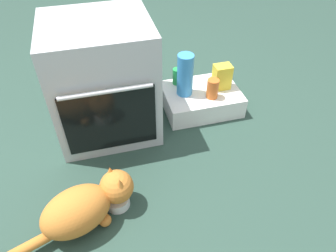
{
  "coord_description": "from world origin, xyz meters",
  "views": [
    {
      "loc": [
        0.01,
        -1.23,
        1.46
      ],
      "look_at": [
        0.35,
        0.06,
        0.25
      ],
      "focal_mm": 33.49,
      "sensor_mm": 36.0,
      "label": 1
    }
  ],
  "objects_px": {
    "water_bottle": "(185,75)",
    "sauce_jar": "(213,89)",
    "food_bowl": "(117,201)",
    "cat": "(85,206)",
    "oven": "(103,80)",
    "snack_bag": "(222,77)",
    "soda_can": "(177,76)",
    "pantry_cabinet": "(201,99)"
  },
  "relations": [
    {
      "from": "food_bowl",
      "to": "cat",
      "type": "height_order",
      "value": "cat"
    },
    {
      "from": "oven",
      "to": "sauce_jar",
      "type": "distance_m",
      "value": 0.73
    },
    {
      "from": "oven",
      "to": "food_bowl",
      "type": "xyz_separation_m",
      "value": [
        -0.04,
        -0.66,
        -0.34
      ]
    },
    {
      "from": "oven",
      "to": "soda_can",
      "type": "relative_size",
      "value": 6.24
    },
    {
      "from": "water_bottle",
      "to": "soda_can",
      "type": "distance_m",
      "value": 0.16
    },
    {
      "from": "pantry_cabinet",
      "to": "sauce_jar",
      "type": "bearing_deg",
      "value": -64.5
    },
    {
      "from": "pantry_cabinet",
      "to": "snack_bag",
      "type": "distance_m",
      "value": 0.22
    },
    {
      "from": "oven",
      "to": "cat",
      "type": "bearing_deg",
      "value": -105.6
    },
    {
      "from": "cat",
      "to": "sauce_jar",
      "type": "height_order",
      "value": "sauce_jar"
    },
    {
      "from": "oven",
      "to": "food_bowl",
      "type": "relative_size",
      "value": 5.79
    },
    {
      "from": "snack_bag",
      "to": "cat",
      "type": "bearing_deg",
      "value": -143.49
    },
    {
      "from": "water_bottle",
      "to": "sauce_jar",
      "type": "xyz_separation_m",
      "value": [
        0.17,
        -0.09,
        -0.08
      ]
    },
    {
      "from": "cat",
      "to": "water_bottle",
      "type": "relative_size",
      "value": 2.41
    },
    {
      "from": "food_bowl",
      "to": "water_bottle",
      "type": "bearing_deg",
      "value": 49.74
    },
    {
      "from": "snack_bag",
      "to": "soda_can",
      "type": "bearing_deg",
      "value": 155.49
    },
    {
      "from": "water_bottle",
      "to": "soda_can",
      "type": "xyz_separation_m",
      "value": [
        -0.02,
        0.13,
        -0.09
      ]
    },
    {
      "from": "food_bowl",
      "to": "soda_can",
      "type": "relative_size",
      "value": 1.08
    },
    {
      "from": "pantry_cabinet",
      "to": "food_bowl",
      "type": "xyz_separation_m",
      "value": [
        -0.71,
        -0.69,
        -0.04
      ]
    },
    {
      "from": "snack_bag",
      "to": "sauce_jar",
      "type": "xyz_separation_m",
      "value": [
        -0.1,
        -0.09,
        -0.02
      ]
    },
    {
      "from": "cat",
      "to": "water_bottle",
      "type": "bearing_deg",
      "value": 23.82
    },
    {
      "from": "cat",
      "to": "pantry_cabinet",
      "type": "bearing_deg",
      "value": 19.1
    },
    {
      "from": "pantry_cabinet",
      "to": "snack_bag",
      "type": "relative_size",
      "value": 2.98
    },
    {
      "from": "food_bowl",
      "to": "soda_can",
      "type": "distance_m",
      "value": 1.02
    },
    {
      "from": "oven",
      "to": "food_bowl",
      "type": "bearing_deg",
      "value": -93.72
    },
    {
      "from": "oven",
      "to": "sauce_jar",
      "type": "xyz_separation_m",
      "value": [
        0.71,
        -0.06,
        -0.15
      ]
    },
    {
      "from": "soda_can",
      "to": "sauce_jar",
      "type": "bearing_deg",
      "value": -50.03
    },
    {
      "from": "soda_can",
      "to": "sauce_jar",
      "type": "relative_size",
      "value": 0.86
    },
    {
      "from": "oven",
      "to": "sauce_jar",
      "type": "relative_size",
      "value": 5.35
    },
    {
      "from": "pantry_cabinet",
      "to": "sauce_jar",
      "type": "xyz_separation_m",
      "value": [
        0.04,
        -0.09,
        0.15
      ]
    },
    {
      "from": "pantry_cabinet",
      "to": "soda_can",
      "type": "height_order",
      "value": "soda_can"
    },
    {
      "from": "pantry_cabinet",
      "to": "cat",
      "type": "xyz_separation_m",
      "value": [
        -0.87,
        -0.75,
        0.06
      ]
    },
    {
      "from": "oven",
      "to": "water_bottle",
      "type": "height_order",
      "value": "oven"
    },
    {
      "from": "water_bottle",
      "to": "soda_can",
      "type": "relative_size",
      "value": 2.5
    },
    {
      "from": "cat",
      "to": "soda_can",
      "type": "relative_size",
      "value": 6.04
    },
    {
      "from": "water_bottle",
      "to": "snack_bag",
      "type": "distance_m",
      "value": 0.28
    },
    {
      "from": "cat",
      "to": "snack_bag",
      "type": "relative_size",
      "value": 4.02
    },
    {
      "from": "pantry_cabinet",
      "to": "cat",
      "type": "relative_size",
      "value": 0.74
    },
    {
      "from": "cat",
      "to": "food_bowl",
      "type": "bearing_deg",
      "value": 0.0
    },
    {
      "from": "oven",
      "to": "cat",
      "type": "relative_size",
      "value": 1.03
    },
    {
      "from": "oven",
      "to": "pantry_cabinet",
      "type": "xyz_separation_m",
      "value": [
        0.67,
        0.03,
        -0.3
      ]
    },
    {
      "from": "oven",
      "to": "soda_can",
      "type": "bearing_deg",
      "value": 17.54
    },
    {
      "from": "oven",
      "to": "food_bowl",
      "type": "distance_m",
      "value": 0.74
    }
  ]
}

